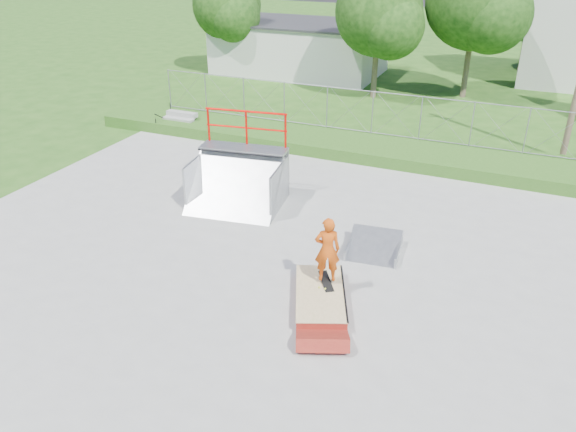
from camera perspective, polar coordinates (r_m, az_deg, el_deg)
name	(u,v)px	position (r m, az deg, el deg)	size (l,w,h in m)	color
ground	(263,265)	(15.38, -2.54, -4.95)	(120.00, 120.00, 0.00)	#255016
concrete_pad	(263,264)	(15.37, -2.54, -4.89)	(20.00, 16.00, 0.04)	gray
grass_berm	(364,146)	(23.35, 7.70, 7.01)	(24.00, 3.00, 0.50)	#255016
grind_box	(320,298)	(13.78, 3.29, -8.30)	(2.00, 2.68, 0.36)	maroon
quarter_pipe	(235,165)	(18.05, -5.38, 5.16)	(2.91, 2.46, 2.91)	gray
flat_bank_ramp	(374,247)	(15.95, 8.71, -3.09)	(1.44, 1.54, 0.44)	gray
skateboard	(326,282)	(13.97, 3.89, -6.66)	(0.22, 0.80, 0.02)	black
skater	(327,252)	(13.52, 4.01, -3.69)	(0.61, 0.40, 1.69)	#C0450C
concrete_stairs	(177,123)	(26.09, -11.22, 9.24)	(1.50, 1.60, 0.80)	gray
chain_link_fence	(372,113)	(23.91, 8.56, 10.34)	(20.00, 0.06, 1.80)	gray
utility_building_flat	(300,48)	(37.01, 1.20, 16.67)	(10.00, 6.00, 3.00)	silver
tree_left_near	(382,16)	(30.73, 9.57, 19.37)	(4.76, 4.48, 6.65)	brown
tree_center	(481,4)	(31.82, 19.03, 19.72)	(5.44, 5.12, 7.60)	brown
tree_left_far	(229,9)	(36.35, -6.01, 20.23)	(4.42, 4.16, 6.18)	brown
tree_back_mid	(534,13)	(39.81, 23.72, 18.40)	(4.08, 3.84, 5.70)	brown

